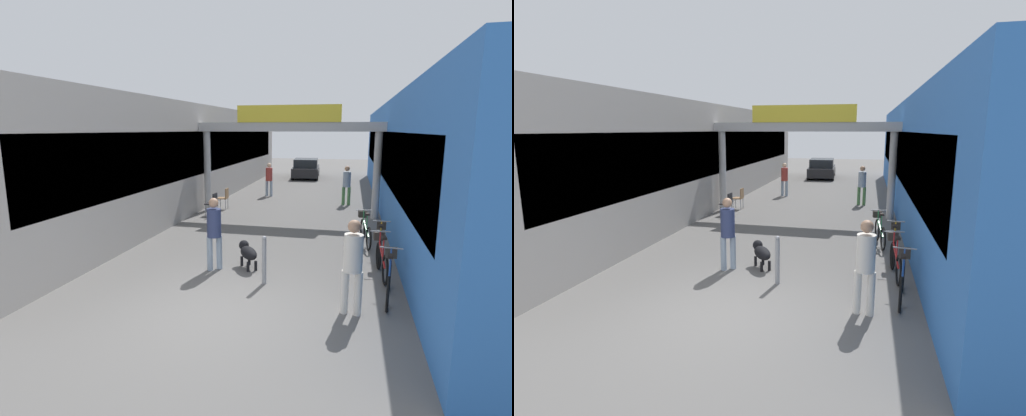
{
  "view_description": "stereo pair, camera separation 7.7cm",
  "coord_description": "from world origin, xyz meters",
  "views": [
    {
      "loc": [
        2.38,
        -6.53,
        3.34
      ],
      "look_at": [
        0.0,
        3.52,
        1.3
      ],
      "focal_mm": 28.0,
      "sensor_mm": 36.0,
      "label": 1
    },
    {
      "loc": [
        2.46,
        -6.51,
        3.34
      ],
      "look_at": [
        0.0,
        3.52,
        1.3
      ],
      "focal_mm": 28.0,
      "sensor_mm": 36.0,
      "label": 2
    }
  ],
  "objects": [
    {
      "name": "storefront_left",
      "position": [
        -5.09,
        11.0,
        2.18
      ],
      "size": [
        3.0,
        26.0,
        4.35
      ],
      "color": "#9E9993",
      "rests_on": "ground_plane"
    },
    {
      "name": "pedestrian_companion",
      "position": [
        2.5,
        0.52,
        1.02
      ],
      "size": [
        0.39,
        0.38,
        1.78
      ],
      "color": "silver",
      "rests_on": "ground_plane"
    },
    {
      "name": "bicycle_blue_nearest",
      "position": [
        3.23,
        1.41,
        0.44
      ],
      "size": [
        0.46,
        1.68,
        0.98
      ],
      "color": "black",
      "rests_on": "ground_plane"
    },
    {
      "name": "storefront_right",
      "position": [
        5.09,
        11.0,
        2.18
      ],
      "size": [
        3.0,
        26.0,
        4.35
      ],
      "color": "blue",
      "rests_on": "ground_plane"
    },
    {
      "name": "arcade_sign_gateway",
      "position": [
        0.0,
        8.93,
        3.01
      ],
      "size": [
        7.4,
        0.47,
        4.24
      ],
      "color": "#B2B2B2",
      "rests_on": "ground_plane"
    },
    {
      "name": "ground_plane",
      "position": [
        0.0,
        0.0,
        0.0
      ],
      "size": [
        80.0,
        80.0,
        0.0
      ],
      "primitive_type": "plane",
      "color": "#605E5B"
    },
    {
      "name": "bollard_post_metal",
      "position": [
        0.64,
        1.58,
        0.55
      ],
      "size": [
        0.1,
        0.1,
        1.09
      ],
      "color": "gray",
      "rests_on": "ground_plane"
    },
    {
      "name": "bicycle_orange_third",
      "position": [
        3.22,
        3.91,
        0.44
      ],
      "size": [
        0.46,
        1.69,
        0.98
      ],
      "color": "black",
      "rests_on": "ground_plane"
    },
    {
      "name": "pedestrian_with_dog",
      "position": [
        -0.71,
        2.2,
        1.01
      ],
      "size": [
        0.48,
        0.48,
        1.76
      ],
      "color": "#8C9EB2",
      "rests_on": "ground_plane"
    },
    {
      "name": "bicycle_red_second",
      "position": [
        3.17,
        2.76,
        0.44
      ],
      "size": [
        0.46,
        1.69,
        0.98
      ],
      "color": "black",
      "rests_on": "ground_plane"
    },
    {
      "name": "pedestrian_elderly_walking",
      "position": [
        -1.61,
        13.15,
        0.96
      ],
      "size": [
        0.41,
        0.41,
        1.68
      ],
      "color": "#8C9EB2",
      "rests_on": "ground_plane"
    },
    {
      "name": "bicycle_green_farthest",
      "position": [
        2.88,
        5.32,
        0.44
      ],
      "size": [
        0.46,
        1.68,
        0.98
      ],
      "color": "black",
      "rests_on": "ground_plane"
    },
    {
      "name": "dog_on_leash",
      "position": [
        0.02,
        2.54,
        0.39
      ],
      "size": [
        0.71,
        0.85,
        0.62
      ],
      "color": "black",
      "rests_on": "ground_plane"
    },
    {
      "name": "cafe_chair_wood_farther",
      "position": [
        -2.77,
        9.4,
        0.54
      ],
      "size": [
        0.4,
        0.4,
        0.89
      ],
      "color": "gray",
      "rests_on": "ground_plane"
    },
    {
      "name": "cafe_chair_black_nearer",
      "position": [
        -2.82,
        8.04,
        0.54
      ],
      "size": [
        0.42,
        0.42,
        0.89
      ],
      "color": "gray",
      "rests_on": "ground_plane"
    },
    {
      "name": "parked_car_black",
      "position": [
        -0.66,
        21.43,
        0.64
      ],
      "size": [
        1.98,
        4.09,
        1.33
      ],
      "color": "black",
      "rests_on": "ground_plane"
    },
    {
      "name": "pedestrian_carrying_crate",
      "position": [
        2.24,
        11.56,
        1.01
      ],
      "size": [
        0.38,
        0.35,
        1.75
      ],
      "color": "#4C7F47",
      "rests_on": "ground_plane"
    }
  ]
}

